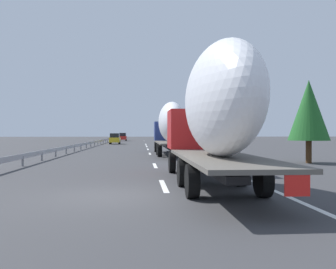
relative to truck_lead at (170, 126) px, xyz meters
name	(u,v)px	position (x,y,z in m)	size (l,w,h in m)	color
ground_plane	(134,147)	(19.46, 3.60, -2.62)	(260.00, 260.00, 0.00)	#38383A
lane_stripe_0	(164,186)	(-18.54, 1.80, -2.62)	(3.20, 0.20, 0.01)	white
lane_stripe_1	(155,166)	(-10.38, 1.80, -2.62)	(3.20, 0.20, 0.01)	white
lane_stripe_2	(150,154)	(1.81, 1.80, -2.62)	(3.20, 0.20, 0.01)	white
lane_stripe_3	(148,149)	(11.02, 1.80, -2.62)	(3.20, 0.20, 0.01)	white
lane_stripe_4	(147,147)	(19.27, 1.80, -2.62)	(3.20, 0.20, 0.01)	white
lane_stripe_5	(146,145)	(25.26, 1.80, -2.62)	(3.20, 0.20, 0.01)	white
lane_stripe_6	(146,144)	(30.22, 1.80, -2.62)	(3.20, 0.20, 0.01)	white
lane_stripe_7	(144,141)	(57.57, 1.80, -2.62)	(3.20, 0.20, 0.01)	white
edge_line_right	(170,145)	(24.46, -1.90, -2.62)	(110.00, 0.20, 0.01)	white
truck_lead	(170,126)	(0.00, 0.00, 0.00)	(13.51, 2.55, 4.66)	navy
truck_trailing	(214,112)	(-19.06, 0.00, 0.12)	(12.64, 2.55, 4.95)	#B21919
car_red_compact	(123,137)	(55.76, 7.04, -1.65)	(4.57, 1.80, 1.94)	red
car_yellow_coupe	(115,139)	(31.16, 7.19, -1.68)	(4.06, 1.76, 1.89)	gold
road_sign	(184,131)	(15.15, -3.10, -0.39)	(0.10, 0.90, 3.23)	gray
tree_0	(193,121)	(39.74, -7.99, 1.74)	(2.83, 2.83, 6.82)	#472D19
tree_1	(207,120)	(30.26, -9.02, 1.56)	(2.67, 2.67, 6.63)	#472D19
tree_2	(309,110)	(-9.30, -8.31, 0.82)	(2.66, 2.66, 5.44)	#472D19
tree_3	(197,126)	(42.27, -9.06, 0.87)	(3.61, 3.61, 5.34)	#472D19
guardrail_median	(95,142)	(22.46, 9.60, -2.04)	(94.00, 0.10, 0.76)	#9EA0A5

